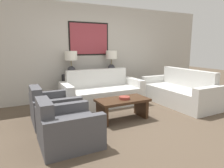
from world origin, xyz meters
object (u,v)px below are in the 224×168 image
at_px(table_lamp_right, 111,58).
at_px(console_table, 93,86).
at_px(coffee_table, 123,105).
at_px(armchair_near_camera, 67,128).
at_px(couch_by_side, 179,92).
at_px(table_lamp_left, 71,60).
at_px(decorative_bowl, 124,98).
at_px(couch_by_back_wall, 102,93).
at_px(armchair_near_back_wall, 53,109).

bearing_deg(table_lamp_right, console_table, 180.00).
relative_size(coffee_table, armchair_near_camera, 1.21).
bearing_deg(couch_by_side, armchair_near_camera, -164.89).
relative_size(table_lamp_right, coffee_table, 0.59).
bearing_deg(table_lamp_left, coffee_table, -73.44).
relative_size(console_table, armchair_near_camera, 1.89).
distance_m(table_lamp_left, decorative_bowl, 2.04).
bearing_deg(table_lamp_left, decorative_bowl, -72.82).
xyz_separation_m(couch_by_back_wall, coffee_table, (-0.06, -1.18, 0.01)).
bearing_deg(table_lamp_left, couch_by_back_wall, -46.59).
bearing_deg(coffee_table, couch_by_back_wall, 86.98).
xyz_separation_m(table_lamp_left, couch_by_back_wall, (0.60, -0.63, -0.85)).
bearing_deg(console_table, decorative_bowl, -91.03).
xyz_separation_m(couch_by_back_wall, armchair_near_camera, (-1.36, -1.70, -0.04)).
bearing_deg(couch_by_back_wall, couch_by_side, -24.60).
relative_size(table_lamp_right, decorative_bowl, 2.83).
distance_m(console_table, couch_by_back_wall, 0.64).
xyz_separation_m(couch_by_back_wall, couch_by_side, (1.84, -0.84, 0.00)).
bearing_deg(decorative_bowl, couch_by_side, 10.84).
bearing_deg(coffee_table, table_lamp_left, 106.56).
relative_size(console_table, couch_by_side, 0.81).
distance_m(table_lamp_right, coffee_table, 2.10).
bearing_deg(couch_by_side, coffee_table, -170.02).
relative_size(couch_by_side, armchair_near_back_wall, 2.34).
bearing_deg(armchair_near_back_wall, decorative_bowl, -22.65).
bearing_deg(console_table, table_lamp_left, -180.00).
height_order(console_table, coffee_table, console_table).
bearing_deg(console_table, armchair_near_back_wall, -136.63).
relative_size(console_table, armchair_near_back_wall, 1.89).
bearing_deg(couch_by_back_wall, armchair_near_back_wall, -154.50).
bearing_deg(couch_by_back_wall, table_lamp_left, 133.41).
distance_m(couch_by_side, coffee_table, 1.93).
bearing_deg(couch_by_back_wall, coffee_table, -93.02).
relative_size(couch_by_side, decorative_bowl, 9.22).
bearing_deg(armchair_near_back_wall, table_lamp_left, 59.44).
height_order(table_lamp_right, couch_by_back_wall, table_lamp_right).
height_order(couch_by_side, armchair_near_back_wall, couch_by_side).
bearing_deg(coffee_table, couch_by_side, 9.98).
bearing_deg(couch_by_side, table_lamp_left, 148.81).
relative_size(couch_by_back_wall, coffee_table, 1.93).
height_order(console_table, table_lamp_left, table_lamp_left).
xyz_separation_m(armchair_near_back_wall, armchair_near_camera, (0.00, -1.06, 0.00)).
distance_m(table_lamp_right, decorative_bowl, 2.06).
distance_m(couch_by_back_wall, armchair_near_back_wall, 1.50).
height_order(table_lamp_left, couch_by_side, table_lamp_left).
bearing_deg(coffee_table, decorative_bowl, -39.56).
distance_m(couch_by_side, armchair_near_camera, 3.31).
bearing_deg(armchair_near_camera, table_lamp_right, 50.08).
height_order(table_lamp_right, decorative_bowl, table_lamp_right).
height_order(couch_by_side, decorative_bowl, couch_by_side).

